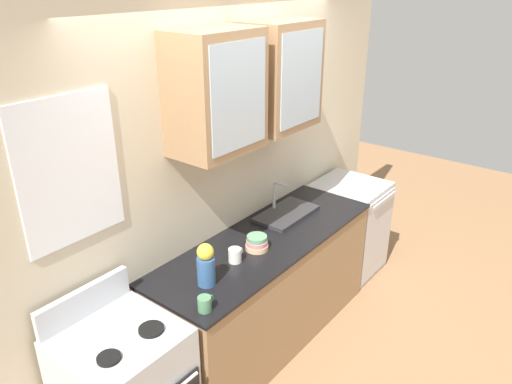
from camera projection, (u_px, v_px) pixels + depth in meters
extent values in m
plane|color=#936B47|center=(266.00, 335.00, 4.00)|extent=(10.00, 10.00, 0.00)
cube|color=beige|center=(226.00, 163.00, 3.64)|extent=(4.19, 0.10, 2.81)
cube|color=#93704C|center=(216.00, 92.00, 3.01)|extent=(0.58, 0.37, 0.75)
cube|color=#9EADB7|center=(239.00, 97.00, 2.91)|extent=(0.49, 0.01, 0.64)
cube|color=#93704C|center=(280.00, 76.00, 3.50)|extent=(0.58, 0.37, 0.75)
cube|color=#9EADB7|center=(302.00, 79.00, 3.39)|extent=(0.49, 0.01, 0.64)
cube|color=white|center=(70.00, 172.00, 2.55)|extent=(0.58, 0.01, 0.80)
cube|color=#93704C|center=(266.00, 290.00, 3.82)|extent=(1.99, 0.65, 0.88)
cube|color=black|center=(267.00, 240.00, 3.63)|extent=(2.02, 0.68, 0.02)
cube|color=silver|center=(84.00, 302.00, 2.79)|extent=(0.59, 0.04, 0.18)
cylinder|color=black|center=(109.00, 358.00, 2.49)|extent=(0.12, 0.12, 0.02)
cylinder|color=black|center=(151.00, 329.00, 2.70)|extent=(0.14, 0.14, 0.02)
cube|color=#2D2D30|center=(286.00, 214.00, 3.97)|extent=(0.54, 0.30, 0.03)
cylinder|color=silver|center=(274.00, 195.00, 3.99)|extent=(0.02, 0.02, 0.23)
cylinder|color=silver|center=(281.00, 184.00, 3.91)|extent=(0.02, 0.12, 0.02)
cylinder|color=#E0AD7F|center=(257.00, 247.00, 3.49)|extent=(0.16, 0.16, 0.04)
cylinder|color=#D87F84|center=(257.00, 243.00, 3.47)|extent=(0.15, 0.15, 0.04)
cylinder|color=#669972|center=(257.00, 239.00, 3.46)|extent=(0.14, 0.14, 0.05)
cylinder|color=#33598C|center=(206.00, 271.00, 3.07)|extent=(0.11, 0.11, 0.19)
sphere|color=yellow|center=(205.00, 252.00, 3.01)|extent=(0.11, 0.11, 0.11)
cylinder|color=#4C7F59|center=(204.00, 304.00, 2.84)|extent=(0.08, 0.08, 0.09)
torus|color=#4C7F59|center=(210.00, 299.00, 2.87)|extent=(0.06, 0.01, 0.06)
cylinder|color=silver|center=(235.00, 255.00, 3.32)|extent=(0.09, 0.09, 0.10)
torus|color=silver|center=(240.00, 252.00, 3.36)|extent=(0.06, 0.01, 0.06)
cube|color=silver|center=(348.00, 227.00, 4.75)|extent=(0.58, 0.62, 0.90)
cube|color=silver|center=(378.00, 236.00, 4.57)|extent=(0.55, 0.01, 0.81)
cylinder|color=silver|center=(385.00, 199.00, 4.40)|extent=(0.44, 0.02, 0.02)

